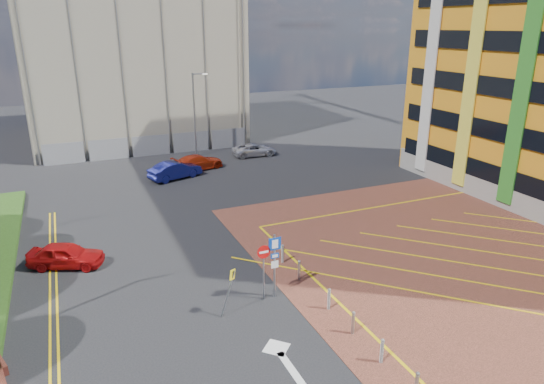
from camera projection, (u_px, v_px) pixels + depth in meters
ground at (273, 309)px, 21.96m from camera, size 140.00×140.00×0.00m
forecourt at (501, 254)px, 27.24m from camera, size 26.00×26.00×0.02m
lamp_back at (195, 112)px, 46.36m from camera, size 1.53×0.16×8.00m
sign_cluster at (271, 260)px, 22.29m from camera, size 1.17×0.12×3.20m
warning_sign at (230, 287)px, 21.06m from camera, size 0.80×0.43×2.24m
bollard_row at (336, 308)px, 21.23m from camera, size 0.14×11.14×0.90m
construction_building at (127, 37)px, 53.06m from camera, size 21.20×19.20×22.00m
construction_fence at (161, 145)px, 48.02m from camera, size 21.60×0.06×2.00m
car_red_left at (66, 255)px, 25.67m from camera, size 4.18×2.95×1.32m
car_blue_back at (175, 170)px, 40.45m from camera, size 4.72×2.91×1.47m
car_red_back at (198, 162)px, 43.07m from camera, size 4.95×3.02×1.34m
car_silver_back at (254, 150)px, 47.62m from camera, size 4.43×2.20×1.21m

